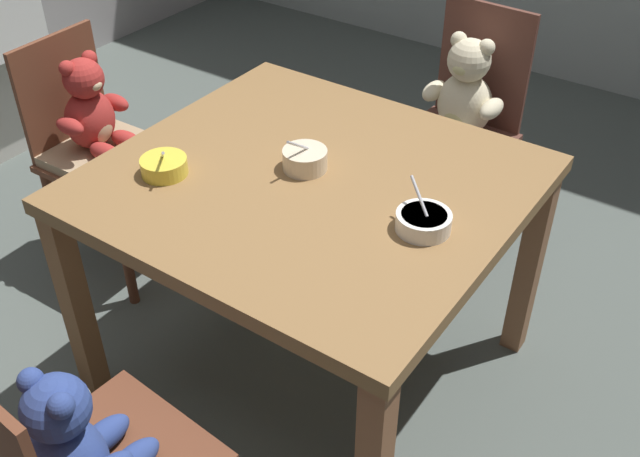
{
  "coord_description": "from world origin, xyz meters",
  "views": [
    {
      "loc": [
        0.99,
        -1.37,
        1.83
      ],
      "look_at": [
        0.0,
        0.05,
        0.53
      ],
      "focal_mm": 41.93,
      "sensor_mm": 36.0,
      "label": 1
    }
  ],
  "objects_px": {
    "teddy_chair_near_left": "(98,136)",
    "dining_table": "(310,205)",
    "porridge_bowl_cream_center": "(305,159)",
    "porridge_bowl_white_near_right": "(423,221)",
    "teddy_chair_far_center": "(462,109)",
    "porridge_bowl_yellow_near_left": "(164,166)"
  },
  "relations": [
    {
      "from": "porridge_bowl_cream_center",
      "to": "porridge_bowl_yellow_near_left",
      "type": "bearing_deg",
      "value": -141.3
    },
    {
      "from": "teddy_chair_far_center",
      "to": "teddy_chair_near_left",
      "type": "bearing_deg",
      "value": -45.82
    },
    {
      "from": "porridge_bowl_yellow_near_left",
      "to": "porridge_bowl_cream_center",
      "type": "xyz_separation_m",
      "value": [
        0.3,
        0.24,
        0.01
      ]
    },
    {
      "from": "dining_table",
      "to": "porridge_bowl_white_near_right",
      "type": "xyz_separation_m",
      "value": [
        0.36,
        -0.03,
        0.12
      ]
    },
    {
      "from": "teddy_chair_near_left",
      "to": "dining_table",
      "type": "bearing_deg",
      "value": -3.77
    },
    {
      "from": "dining_table",
      "to": "porridge_bowl_yellow_near_left",
      "type": "bearing_deg",
      "value": -147.82
    },
    {
      "from": "dining_table",
      "to": "porridge_bowl_yellow_near_left",
      "type": "distance_m",
      "value": 0.41
    },
    {
      "from": "dining_table",
      "to": "porridge_bowl_white_near_right",
      "type": "distance_m",
      "value": 0.38
    },
    {
      "from": "porridge_bowl_cream_center",
      "to": "porridge_bowl_white_near_right",
      "type": "height_order",
      "value": "porridge_bowl_cream_center"
    },
    {
      "from": "porridge_bowl_yellow_near_left",
      "to": "porridge_bowl_cream_center",
      "type": "bearing_deg",
      "value": 38.7
    },
    {
      "from": "teddy_chair_near_left",
      "to": "porridge_bowl_white_near_right",
      "type": "xyz_separation_m",
      "value": [
        1.29,
        -0.07,
        0.22
      ]
    },
    {
      "from": "teddy_chair_near_left",
      "to": "porridge_bowl_white_near_right",
      "type": "height_order",
      "value": "teddy_chair_near_left"
    },
    {
      "from": "porridge_bowl_yellow_near_left",
      "to": "dining_table",
      "type": "bearing_deg",
      "value": 32.18
    },
    {
      "from": "teddy_chair_near_left",
      "to": "porridge_bowl_yellow_near_left",
      "type": "xyz_separation_m",
      "value": [
        0.59,
        -0.25,
        0.22
      ]
    },
    {
      "from": "teddy_chair_far_center",
      "to": "porridge_bowl_white_near_right",
      "type": "height_order",
      "value": "teddy_chair_far_center"
    },
    {
      "from": "porridge_bowl_yellow_near_left",
      "to": "porridge_bowl_cream_center",
      "type": "distance_m",
      "value": 0.38
    },
    {
      "from": "porridge_bowl_yellow_near_left",
      "to": "porridge_bowl_white_near_right",
      "type": "height_order",
      "value": "porridge_bowl_white_near_right"
    },
    {
      "from": "porridge_bowl_cream_center",
      "to": "porridge_bowl_white_near_right",
      "type": "bearing_deg",
      "value": -8.7
    },
    {
      "from": "dining_table",
      "to": "teddy_chair_near_left",
      "type": "bearing_deg",
      "value": 177.6
    },
    {
      "from": "dining_table",
      "to": "teddy_chair_far_center",
      "type": "height_order",
      "value": "teddy_chair_far_center"
    },
    {
      "from": "dining_table",
      "to": "porridge_bowl_white_near_right",
      "type": "height_order",
      "value": "porridge_bowl_white_near_right"
    },
    {
      "from": "dining_table",
      "to": "teddy_chair_far_center",
      "type": "relative_size",
      "value": 1.21
    }
  ]
}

